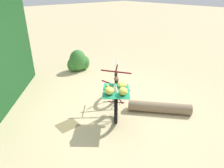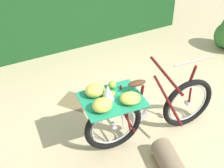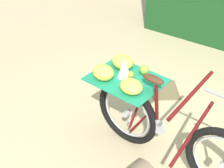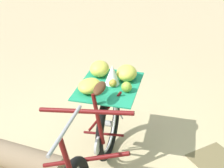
{
  "view_description": "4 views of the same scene",
  "coord_description": "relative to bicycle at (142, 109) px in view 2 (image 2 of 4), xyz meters",
  "views": [
    {
      "loc": [
        2.91,
        3.37,
        2.71
      ],
      "look_at": [
        0.44,
        0.55,
        0.91
      ],
      "focal_mm": 32.75,
      "sensor_mm": 36.0,
      "label": 1
    },
    {
      "loc": [
        -0.68,
        3.0,
        2.9
      ],
      "look_at": [
        0.4,
        0.62,
        0.98
      ],
      "focal_mm": 48.63,
      "sensor_mm": 36.0,
      "label": 2
    },
    {
      "loc": [
        -2.17,
        0.88,
        2.52
      ],
      "look_at": [
        0.38,
        0.77,
        0.74
      ],
      "focal_mm": 52.16,
      "sensor_mm": 36.0,
      "label": 3
    },
    {
      "loc": [
        -0.79,
        -1.63,
        2.15
      ],
      "look_at": [
        0.46,
        0.69,
        0.75
      ],
      "focal_mm": 50.63,
      "sensor_mm": 36.0,
      "label": 4
    }
  ],
  "objects": [
    {
      "name": "leaf_litter_patch",
      "position": [
        1.14,
        -0.3,
        -0.49
      ],
      "size": [
        0.44,
        0.36,
        0.01
      ],
      "primitive_type": "cube",
      "color": "olive",
      "rests_on": "ground_plane"
    },
    {
      "name": "bicycle",
      "position": [
        0.0,
        0.0,
        0.0
      ],
      "size": [
        1.42,
        1.52,
        1.03
      ],
      "rotation": [
        0.0,
        0.0,
        -2.31
      ],
      "color": "black",
      "rests_on": "ground_plane"
    },
    {
      "name": "ground_plane",
      "position": [
        -0.12,
        -0.34,
        -0.5
      ],
      "size": [
        60.0,
        60.0,
        0.0
      ],
      "primitive_type": "plane",
      "color": "#C6B284"
    }
  ]
}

